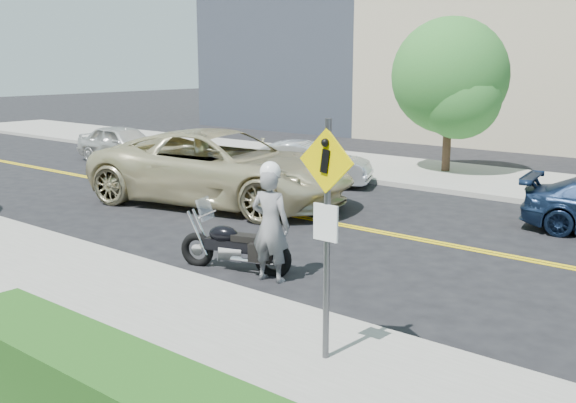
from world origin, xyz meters
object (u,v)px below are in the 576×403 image
(pedestrian_sign, at_px, (327,218))
(suv, at_px, (221,168))
(parked_car_silver, at_px, (305,164))
(parked_car_white, at_px, (123,144))
(motorcycle, at_px, (235,236))
(motorcyclist, at_px, (270,222))

(pedestrian_sign, distance_m, suv, 10.21)
(parked_car_silver, bearing_deg, parked_car_white, 70.30)
(suv, relative_size, parked_car_white, 1.73)
(motorcycle, relative_size, parked_car_white, 0.52)
(parked_car_silver, bearing_deg, motorcyclist, -170.17)
(parked_car_white, bearing_deg, parked_car_silver, -85.43)
(motorcyclist, relative_size, suv, 0.30)
(pedestrian_sign, distance_m, motorcyclist, 3.67)
(pedestrian_sign, height_order, motorcyclist, pedestrian_sign)
(motorcyclist, distance_m, motorcycle, 0.99)
(motorcyclist, height_order, parked_car_silver, motorcyclist)
(motorcyclist, height_order, suv, motorcyclist)
(suv, bearing_deg, motorcycle, -144.79)
(pedestrian_sign, distance_m, parked_car_white, 18.68)
(motorcycle, xyz_separation_m, suv, (-4.36, 3.97, 0.34))
(pedestrian_sign, bearing_deg, motorcycle, 149.17)
(parked_car_white, bearing_deg, suv, -110.06)
(suv, height_order, parked_car_white, suv)
(pedestrian_sign, relative_size, motorcycle, 1.39)
(motorcyclist, relative_size, parked_car_white, 0.51)
(suv, bearing_deg, pedestrian_sign, -139.91)
(motorcycle, height_order, suv, suv)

